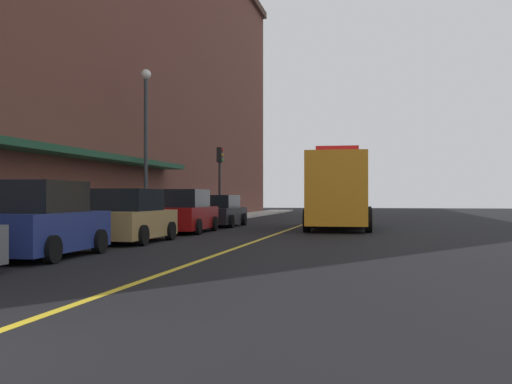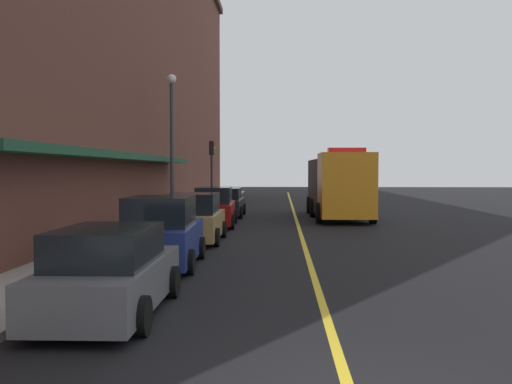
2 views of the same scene
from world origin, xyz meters
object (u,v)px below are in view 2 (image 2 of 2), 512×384
object	(u,v)px
utility_truck	(338,186)
parking_meter_1	(175,206)
parked_car_1	(161,234)
parked_car_4	(226,203)
parked_car_0	(109,273)
parked_car_3	(214,208)
parking_meter_0	(191,200)
parked_car_2	(194,219)
traffic_light_near	(212,161)
street_lamp_left	(172,132)

from	to	relation	value
utility_truck	parking_meter_1	world-z (taller)	utility_truck
parked_car_1	parking_meter_1	xyz separation A→B (m)	(-1.34, 9.29, 0.19)
parked_car_4	parking_meter_1	distance (m)	7.51
parked_car_0	parked_car_1	bearing A→B (deg)	0.93
parked_car_3	parking_meter_0	distance (m)	2.99
parked_car_2	traffic_light_near	distance (m)	16.98
parked_car_3	utility_truck	xyz separation A→B (m)	(6.11, 4.91, 0.90)
parked_car_1	utility_truck	bearing A→B (deg)	-23.37
parked_car_1	traffic_light_near	world-z (taller)	traffic_light_near
parked_car_4	traffic_light_near	world-z (taller)	traffic_light_near
utility_truck	parking_meter_1	bearing A→B (deg)	-50.17
parked_car_1	utility_truck	size ratio (longest dim) A/B	0.45
parked_car_4	traffic_light_near	bearing A→B (deg)	14.83
parked_car_3	street_lamp_left	world-z (taller)	street_lamp_left
utility_truck	street_lamp_left	world-z (taller)	street_lamp_left
parking_meter_0	traffic_light_near	distance (m)	8.69
street_lamp_left	utility_truck	bearing A→B (deg)	26.49
parked_car_2	street_lamp_left	world-z (taller)	street_lamp_left
parked_car_1	street_lamp_left	bearing A→B (deg)	7.44
parked_car_3	parking_meter_1	size ratio (longest dim) A/B	3.52
parked_car_0	parked_car_2	size ratio (longest dim) A/B	1.05
utility_truck	street_lamp_left	bearing A→B (deg)	-64.77
parked_car_0	parked_car_4	xyz separation A→B (m)	(-0.00, 21.81, 0.00)
parked_car_2	utility_truck	xyz separation A→B (m)	(6.18, 10.66, 0.92)
parked_car_2	parked_car_4	world-z (taller)	parked_car_2
parked_car_0	parked_car_3	world-z (taller)	parked_car_3
parked_car_1	street_lamp_left	world-z (taller)	street_lamp_left
parking_meter_1	traffic_light_near	world-z (taller)	traffic_light_near
parked_car_3	parking_meter_1	distance (m)	2.30
parking_meter_0	street_lamp_left	distance (m)	3.83
parked_car_2	parking_meter_0	distance (m)	8.46
parked_car_1	parked_car_4	xyz separation A→B (m)	(0.14, 16.65, -0.12)
parked_car_1	parking_meter_1	world-z (taller)	parked_car_1
traffic_light_near	parking_meter_0	bearing A→B (deg)	-90.42
street_lamp_left	parking_meter_1	bearing A→B (deg)	-76.75
parked_car_4	utility_truck	xyz separation A→B (m)	(6.13, -0.72, 0.99)
street_lamp_left	parked_car_1	bearing A→B (deg)	-80.67
parked_car_0	parked_car_4	bearing A→B (deg)	-0.65
parking_meter_1	parked_car_3	bearing A→B (deg)	49.07
parked_car_2	parked_car_0	bearing A→B (deg)	179.92
parking_meter_0	parking_meter_1	size ratio (longest dim) A/B	1.00
parked_car_1	traffic_light_near	xyz separation A→B (m)	(-1.28, 22.03, 2.28)
parking_meter_0	parked_car_0	bearing A→B (deg)	-85.47
parked_car_4	street_lamp_left	world-z (taller)	street_lamp_left
parking_meter_1	traffic_light_near	xyz separation A→B (m)	(0.06, 12.74, 2.10)
parked_car_4	parking_meter_0	bearing A→B (deg)	153.99
parking_meter_1	traffic_light_near	bearing A→B (deg)	89.72
utility_truck	traffic_light_near	size ratio (longest dim) A/B	2.19
parked_car_4	street_lamp_left	size ratio (longest dim) A/B	0.66
parked_car_3	parked_car_0	bearing A→B (deg)	177.72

